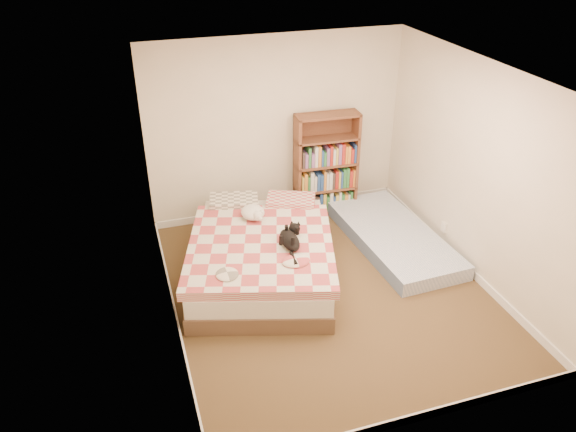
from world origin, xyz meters
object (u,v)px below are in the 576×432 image
object	(u,v)px
bookshelf	(325,176)
black_cat	(289,238)
white_dog	(254,212)
bed	(261,253)
floor_mattress	(393,237)

from	to	relation	value
bookshelf	black_cat	distance (m)	1.85
white_dog	bed	bearing A→B (deg)	-63.67
bookshelf	floor_mattress	xyz separation A→B (m)	(0.53, -1.14, -0.45)
black_cat	white_dog	distance (m)	0.73
bed	black_cat	bearing A→B (deg)	-33.44
bed	white_dog	xyz separation A→B (m)	(0.03, 0.39, 0.34)
white_dog	floor_mattress	bearing A→B (deg)	20.94
white_dog	black_cat	bearing A→B (deg)	-41.50
bed	black_cat	world-z (taller)	black_cat
floor_mattress	white_dog	bearing A→B (deg)	168.02
bed	white_dog	world-z (taller)	white_dog
black_cat	white_dog	xyz separation A→B (m)	(-0.23, 0.69, 0.01)
bed	floor_mattress	distance (m)	1.82
bed	bookshelf	distance (m)	1.80
black_cat	white_dog	size ratio (longest dim) A/B	1.76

